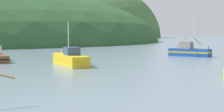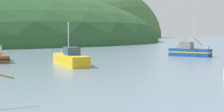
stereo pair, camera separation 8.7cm
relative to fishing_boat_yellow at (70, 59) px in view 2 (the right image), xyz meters
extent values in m
ellipsoid|color=#47703D|center=(7.47, 208.68, -0.80)|extent=(110.56, 88.45, 82.84)
cone|color=brown|center=(-9.53, 2.88, 0.56)|extent=(0.26, 0.26, 0.70)
cube|color=gold|center=(-0.02, 0.07, -0.13)|extent=(5.02, 9.43, 1.34)
cube|color=gold|center=(-0.02, 0.07, -0.07)|extent=(5.07, 9.52, 0.24)
cone|color=gold|center=(-1.36, 4.08, 0.89)|extent=(0.25, 0.25, 0.70)
cube|color=#334C6B|center=(0.21, -0.64, 1.05)|extent=(2.24, 2.60, 1.02)
cylinder|color=silver|center=(-0.23, 0.69, 2.52)|extent=(0.12, 0.12, 3.97)
cube|color=gold|center=(-0.23, 0.69, 4.63)|extent=(0.14, 0.35, 0.20)
cube|color=#19479E|center=(20.59, 13.78, -0.13)|extent=(7.02, 6.41, 1.34)
cube|color=gold|center=(20.59, 13.78, -0.07)|extent=(7.09, 6.47, 0.24)
cone|color=#19479E|center=(23.13, 11.65, 0.89)|extent=(0.28, 0.28, 0.70)
cube|color=gray|center=(20.13, 14.16, 1.17)|extent=(2.76, 2.76, 1.26)
cylinder|color=silver|center=(21.12, 13.34, 3.17)|extent=(0.12, 0.12, 5.26)
cube|color=gold|center=(21.12, 13.34, 5.92)|extent=(0.30, 0.25, 0.20)
cylinder|color=#997F4C|center=(23.03, 16.70, 1.74)|extent=(3.52, 4.17, 1.91)
cylinder|color=#997F4C|center=(18.14, 10.86, 1.74)|extent=(3.52, 4.17, 1.91)
camera|label=1|loc=(1.15, -43.31, 3.47)|focal=53.56mm
camera|label=2|loc=(1.23, -43.32, 3.47)|focal=53.56mm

